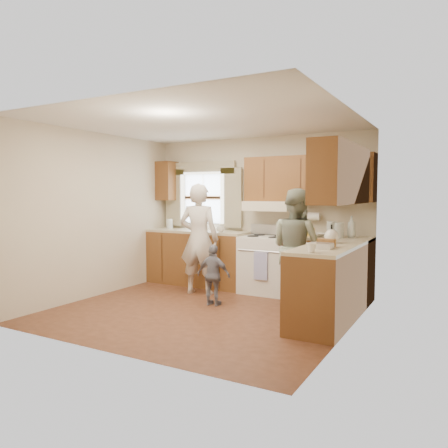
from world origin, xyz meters
The scene contains 6 objects.
room centered at (0.00, 0.00, 1.25)m, with size 3.80×3.80×3.80m.
kitchen_fixtures centered at (0.61, 1.08, 0.84)m, with size 3.80×2.25×2.15m.
stove centered at (0.30, 1.44, 0.47)m, with size 0.76×0.67×1.07m.
woman_left centered at (-0.60, 0.85, 0.86)m, with size 0.63×0.41×1.73m, color beige.
woman_right centered at (1.00, 0.85, 0.82)m, with size 0.80×0.62×1.64m, color #213C26.
child centered at (-0.03, 0.34, 0.43)m, with size 0.50×0.21×0.86m, color slate.
Camera 1 is at (3.04, -4.88, 1.57)m, focal length 35.00 mm.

